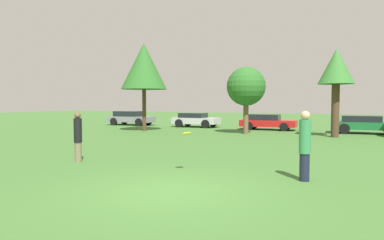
% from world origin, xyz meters
% --- Properties ---
extents(ground_plane, '(120.00, 120.00, 0.00)m').
position_xyz_m(ground_plane, '(0.00, 0.00, 0.00)').
color(ground_plane, '#3D6B2D').
extents(person_thrower, '(0.29, 0.29, 1.81)m').
position_xyz_m(person_thrower, '(-5.03, 2.25, 0.94)').
color(person_thrower, '#726651').
rests_on(person_thrower, ground).
extents(person_catcher, '(0.32, 0.32, 1.95)m').
position_xyz_m(person_catcher, '(2.86, 2.49, 1.01)').
color(person_catcher, '#191E33').
rests_on(person_catcher, ground).
extents(frisbee, '(0.30, 0.29, 0.13)m').
position_xyz_m(frisbee, '(-0.61, 2.16, 1.23)').
color(frisbee, yellow).
extents(tree_0, '(3.43, 3.43, 6.58)m').
position_xyz_m(tree_0, '(-10.11, 14.77, 4.84)').
color(tree_0, '#473323').
rests_on(tree_0, ground).
extents(tree_1, '(2.65, 2.65, 4.57)m').
position_xyz_m(tree_1, '(-2.47, 15.56, 3.22)').
color(tree_1, brown).
rests_on(tree_1, ground).
extents(tree_2, '(2.16, 2.16, 5.46)m').
position_xyz_m(tree_2, '(3.18, 15.67, 4.19)').
color(tree_2, '#473323').
rests_on(tree_2, ground).
extents(parked_car_grey, '(4.46, 1.99, 1.31)m').
position_xyz_m(parked_car_grey, '(-14.85, 19.81, 0.70)').
color(parked_car_grey, slate).
rests_on(parked_car_grey, ground).
extents(parked_car_silver, '(3.97, 2.10, 1.22)m').
position_xyz_m(parked_car_silver, '(-8.22, 20.02, 0.67)').
color(parked_car_silver, '#B2B2B7').
rests_on(parked_car_silver, ground).
extents(parked_car_red, '(4.31, 1.94, 1.22)m').
position_xyz_m(parked_car_red, '(-1.88, 19.64, 0.64)').
color(parked_car_red, red).
rests_on(parked_car_red, ground).
extents(parked_car_green, '(4.55, 2.06, 1.24)m').
position_xyz_m(parked_car_green, '(4.98, 19.14, 0.67)').
color(parked_car_green, '#196633').
rests_on(parked_car_green, ground).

